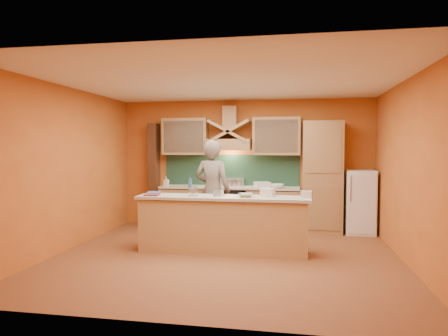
% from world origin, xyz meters
% --- Properties ---
extents(floor, '(5.50, 5.00, 0.01)m').
position_xyz_m(floor, '(0.00, 0.00, 0.00)').
color(floor, brown).
rests_on(floor, ground).
extents(ceiling, '(5.50, 5.00, 0.01)m').
position_xyz_m(ceiling, '(0.00, 0.00, 2.80)').
color(ceiling, white).
rests_on(ceiling, wall_back).
extents(wall_back, '(5.50, 0.02, 2.80)m').
position_xyz_m(wall_back, '(0.00, 2.50, 1.40)').
color(wall_back, '#C46526').
rests_on(wall_back, floor).
extents(wall_front, '(5.50, 0.02, 2.80)m').
position_xyz_m(wall_front, '(0.00, -2.50, 1.40)').
color(wall_front, '#C46526').
rests_on(wall_front, floor).
extents(wall_left, '(0.02, 5.00, 2.80)m').
position_xyz_m(wall_left, '(-2.75, 0.00, 1.40)').
color(wall_left, '#C46526').
rests_on(wall_left, floor).
extents(wall_right, '(0.02, 5.00, 2.80)m').
position_xyz_m(wall_right, '(2.75, 0.00, 1.40)').
color(wall_right, '#C46526').
rests_on(wall_right, floor).
extents(base_cabinet_left, '(1.10, 0.60, 0.86)m').
position_xyz_m(base_cabinet_left, '(-1.25, 2.20, 0.43)').
color(base_cabinet_left, '#A5794B').
rests_on(base_cabinet_left, floor).
extents(base_cabinet_right, '(1.10, 0.60, 0.86)m').
position_xyz_m(base_cabinet_right, '(0.65, 2.20, 0.43)').
color(base_cabinet_right, '#A5794B').
rests_on(base_cabinet_right, floor).
extents(counter_top, '(3.00, 0.62, 0.04)m').
position_xyz_m(counter_top, '(-0.30, 2.20, 0.90)').
color(counter_top, beige).
rests_on(counter_top, base_cabinet_left).
extents(stove, '(0.60, 0.58, 0.90)m').
position_xyz_m(stove, '(-0.30, 2.20, 0.45)').
color(stove, black).
rests_on(stove, floor).
extents(backsplash, '(3.00, 0.03, 0.70)m').
position_xyz_m(backsplash, '(-0.30, 2.48, 1.25)').
color(backsplash, '#183628').
rests_on(backsplash, wall_back).
extents(range_hood, '(0.92, 0.50, 0.24)m').
position_xyz_m(range_hood, '(-0.30, 2.25, 1.82)').
color(range_hood, '#A5794B').
rests_on(range_hood, wall_back).
extents(hood_chimney, '(0.30, 0.30, 0.50)m').
position_xyz_m(hood_chimney, '(-0.30, 2.35, 2.40)').
color(hood_chimney, '#A5794B').
rests_on(hood_chimney, wall_back).
extents(upper_cabinet_left, '(1.00, 0.35, 0.80)m').
position_xyz_m(upper_cabinet_left, '(-1.30, 2.33, 2.00)').
color(upper_cabinet_left, '#A5794B').
rests_on(upper_cabinet_left, wall_back).
extents(upper_cabinet_right, '(1.00, 0.35, 0.80)m').
position_xyz_m(upper_cabinet_right, '(0.70, 2.33, 2.00)').
color(upper_cabinet_right, '#A5794B').
rests_on(upper_cabinet_right, wall_back).
extents(pantry_column, '(0.80, 0.60, 2.30)m').
position_xyz_m(pantry_column, '(1.65, 2.20, 1.15)').
color(pantry_column, '#A5794B').
rests_on(pantry_column, floor).
extents(fridge, '(0.58, 0.60, 1.30)m').
position_xyz_m(fridge, '(2.40, 2.20, 0.65)').
color(fridge, white).
rests_on(fridge, floor).
extents(trim_column_left, '(0.20, 0.30, 2.30)m').
position_xyz_m(trim_column_left, '(-2.05, 2.35, 1.15)').
color(trim_column_left, '#472816').
rests_on(trim_column_left, floor).
extents(island_body, '(2.80, 0.55, 0.88)m').
position_xyz_m(island_body, '(-0.10, 0.30, 0.44)').
color(island_body, tan).
rests_on(island_body, floor).
extents(island_top, '(2.90, 0.62, 0.05)m').
position_xyz_m(island_top, '(-0.10, 0.30, 0.92)').
color(island_top, beige).
rests_on(island_top, island_body).
extents(person, '(0.78, 0.60, 1.90)m').
position_xyz_m(person, '(-0.42, 1.03, 0.95)').
color(person, '#70665B').
rests_on(person, floor).
extents(pot_large, '(0.24, 0.24, 0.15)m').
position_xyz_m(pot_large, '(-0.34, 2.22, 0.97)').
color(pot_large, silver).
rests_on(pot_large, stove).
extents(pot_small, '(0.26, 0.26, 0.14)m').
position_xyz_m(pot_small, '(-0.15, 2.24, 0.97)').
color(pot_small, silver).
rests_on(pot_small, stove).
extents(soap_bottle_a, '(0.10, 0.10, 0.21)m').
position_xyz_m(soap_bottle_a, '(-1.64, 1.98, 1.03)').
color(soap_bottle_a, beige).
rests_on(soap_bottle_a, counter_top).
extents(soap_bottle_b, '(0.10, 0.10, 0.24)m').
position_xyz_m(soap_bottle_b, '(-1.11, 1.97, 1.04)').
color(soap_bottle_b, '#355D92').
rests_on(soap_bottle_b, counter_top).
extents(bowl_back, '(0.28, 0.28, 0.08)m').
position_xyz_m(bowl_back, '(0.74, 2.05, 0.96)').
color(bowl_back, white).
rests_on(bowl_back, counter_top).
extents(dish_rack, '(0.38, 0.35, 0.11)m').
position_xyz_m(dish_rack, '(0.41, 2.16, 0.98)').
color(dish_rack, silver).
rests_on(dish_rack, counter_top).
extents(book_lower, '(0.28, 0.35, 0.03)m').
position_xyz_m(book_lower, '(-1.44, 0.23, 0.96)').
color(book_lower, '#A53B3E').
rests_on(book_lower, island_top).
extents(book_upper, '(0.26, 0.32, 0.02)m').
position_xyz_m(book_upper, '(-1.44, 0.31, 0.98)').
color(book_upper, '#3D5887').
rests_on(book_upper, island_top).
extents(jar_large, '(0.19, 0.19, 0.15)m').
position_xyz_m(jar_large, '(-0.60, 0.25, 1.02)').
color(jar_large, white).
rests_on(jar_large, island_top).
extents(jar_small, '(0.13, 0.13, 0.15)m').
position_xyz_m(jar_small, '(-0.20, 0.29, 1.02)').
color(jar_small, silver).
rests_on(jar_small, island_top).
extents(kitchen_scale, '(0.12, 0.12, 0.10)m').
position_xyz_m(kitchen_scale, '(-0.17, 0.36, 0.99)').
color(kitchen_scale, white).
rests_on(kitchen_scale, island_top).
extents(mixing_bowl, '(0.27, 0.27, 0.06)m').
position_xyz_m(mixing_bowl, '(0.29, 0.25, 0.98)').
color(mixing_bowl, white).
rests_on(mixing_bowl, island_top).
extents(cloth, '(0.24, 0.19, 0.01)m').
position_xyz_m(cloth, '(0.55, 0.34, 0.95)').
color(cloth, beige).
rests_on(cloth, island_top).
extents(grocery_bag_a, '(0.25, 0.22, 0.14)m').
position_xyz_m(grocery_bag_a, '(0.64, 0.39, 1.01)').
color(grocery_bag_a, beige).
rests_on(grocery_bag_a, island_top).
extents(grocery_bag_b, '(0.20, 0.16, 0.11)m').
position_xyz_m(grocery_bag_b, '(1.28, 0.36, 1.00)').
color(grocery_bag_b, beige).
rests_on(grocery_bag_b, island_top).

